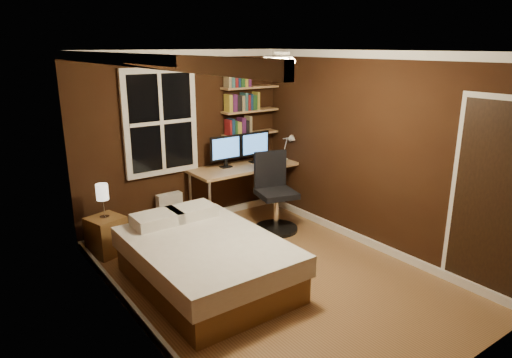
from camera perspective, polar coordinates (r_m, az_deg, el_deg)
floor at (r=5.34m, az=2.12°, el=-12.22°), size 4.20×4.20×0.00m
wall_back at (r=6.60m, az=-9.04°, el=4.78°), size 3.20×0.04×2.50m
wall_left at (r=4.12m, az=-15.57°, el=-2.73°), size 0.04×4.20×2.50m
wall_right at (r=5.96m, az=14.52°, el=3.20°), size 0.04×4.20×2.50m
ceiling at (r=4.69m, az=2.45°, el=15.67°), size 3.20×4.20×0.02m
window at (r=6.37m, az=-11.84°, el=6.96°), size 1.06×0.06×1.46m
door at (r=5.20m, az=27.39°, el=-2.65°), size 0.03×0.82×2.05m
ceiling_fixture at (r=4.61m, az=3.23°, el=14.41°), size 0.44×0.44×0.18m
bookshelf_lower at (r=7.05m, az=-0.71°, el=5.71°), size 0.92×0.22×0.03m
books_row_lower at (r=7.02m, az=-0.72°, el=6.75°), size 0.42×0.16×0.23m
bookshelf_middle at (r=6.99m, az=-0.72°, el=8.53°), size 0.92×0.22×0.03m
books_row_middle at (r=6.97m, az=-0.73°, el=9.59°), size 0.54×0.16×0.23m
bookshelf_upper at (r=6.95m, az=-0.74°, el=11.39°), size 0.92×0.22×0.03m
books_row_upper at (r=6.94m, az=-0.74°, el=12.46°), size 0.42×0.16×0.23m
bed at (r=5.12m, az=-6.33°, el=-10.10°), size 1.42×1.96×0.67m
nightstand at (r=6.10m, az=-18.18°, el=-6.73°), size 0.49×0.49×0.49m
bedside_lamp at (r=5.94m, az=-18.58°, el=-2.62°), size 0.15×0.15×0.44m
radiator at (r=6.65m, az=-10.71°, el=-4.02°), size 0.36×0.13×0.54m
desk at (r=6.84m, az=-1.18°, el=1.24°), size 1.74×0.65×0.83m
monitor_left at (r=6.68m, az=-3.82°, el=3.42°), size 0.51×0.12×0.47m
monitor_right at (r=6.96m, az=-0.15°, el=4.00°), size 0.51×0.12×0.47m
desk_lamp at (r=7.07m, az=4.03°, el=4.03°), size 0.14×0.32×0.44m
office_chair at (r=6.49m, az=2.35°, el=-2.63°), size 0.62×0.62×1.12m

